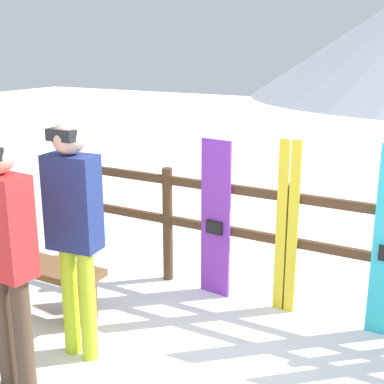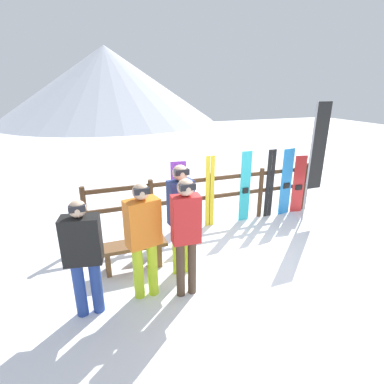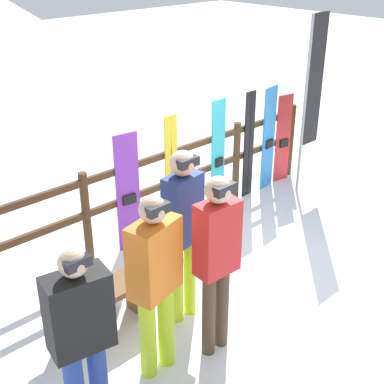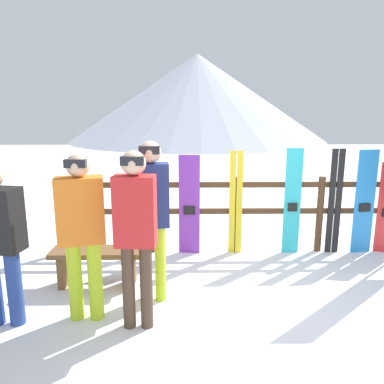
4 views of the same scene
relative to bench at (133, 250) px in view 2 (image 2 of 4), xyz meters
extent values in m
plane|color=white|center=(1.85, -0.50, -0.33)|extent=(40.00, 40.00, 0.00)
cone|color=silver|center=(1.85, 23.12, 2.67)|extent=(18.00, 18.00, 6.00)
cylinder|color=#4C331E|center=(-0.69, 1.12, 0.25)|extent=(0.10, 0.10, 1.16)
cylinder|color=#4C331E|center=(0.58, 1.12, 0.25)|extent=(0.10, 0.10, 1.16)
cylinder|color=#4C331E|center=(1.85, 1.12, 0.25)|extent=(0.10, 0.10, 1.16)
cylinder|color=#4C331E|center=(3.12, 1.12, 0.25)|extent=(0.10, 0.10, 1.16)
cylinder|color=#4C331E|center=(4.38, 1.12, 0.25)|extent=(0.10, 0.10, 1.16)
cube|color=#4C331E|center=(1.85, 1.12, 0.31)|extent=(5.07, 0.05, 0.08)
cube|color=#4C331E|center=(1.85, 1.12, 0.71)|extent=(5.07, 0.05, 0.08)
cube|color=brown|center=(0.00, 0.00, 0.10)|extent=(1.11, 0.36, 0.06)
cube|color=brown|center=(-0.42, 0.00, -0.13)|extent=(0.08, 0.29, 0.40)
cube|color=brown|center=(0.42, 0.00, -0.13)|extent=(0.08, 0.29, 0.40)
cylinder|color=#B7D826|center=(-0.04, -0.76, 0.09)|extent=(0.15, 0.15, 0.83)
cylinder|color=#B7D826|center=(0.16, -0.76, 0.09)|extent=(0.15, 0.15, 0.83)
cube|color=orange|center=(0.06, -0.76, 0.83)|extent=(0.50, 0.35, 0.66)
sphere|color=#D8B293|center=(0.06, -0.76, 1.28)|extent=(0.23, 0.23, 0.23)
cube|color=black|center=(0.06, -0.82, 1.30)|extent=(0.20, 0.08, 0.08)
cylinder|color=navy|center=(-0.83, -0.85, 0.06)|extent=(0.15, 0.15, 0.79)
cylinder|color=navy|center=(-0.62, -0.85, 0.06)|extent=(0.15, 0.15, 0.79)
cube|color=black|center=(-0.72, -0.85, 0.77)|extent=(0.50, 0.34, 0.62)
sphere|color=#D8B293|center=(-0.72, -0.85, 1.19)|extent=(0.21, 0.21, 0.21)
cube|color=black|center=(-0.72, -0.92, 1.21)|extent=(0.19, 0.07, 0.07)
cylinder|color=#B7D826|center=(0.63, -0.38, 0.11)|extent=(0.12, 0.12, 0.88)
cylinder|color=#B7D826|center=(0.80, -0.38, 0.11)|extent=(0.12, 0.12, 0.88)
cube|color=navy|center=(0.72, -0.38, 0.89)|extent=(0.40, 0.25, 0.70)
sphere|color=#D8B293|center=(0.72, -0.38, 1.36)|extent=(0.24, 0.24, 0.24)
cube|color=black|center=(0.72, -0.45, 1.39)|extent=(0.21, 0.08, 0.08)
cylinder|color=#4C3828|center=(0.53, -0.92, 0.10)|extent=(0.12, 0.12, 0.86)
cylinder|color=#4C3828|center=(0.70, -0.92, 0.10)|extent=(0.12, 0.12, 0.86)
cube|color=red|center=(0.62, -0.92, 0.87)|extent=(0.40, 0.24, 0.68)
sphere|color=#D8B293|center=(0.62, -0.92, 1.32)|extent=(0.23, 0.23, 0.23)
cube|color=black|center=(0.62, -0.99, 1.35)|extent=(0.21, 0.08, 0.08)
cube|color=purple|center=(1.14, 1.06, 0.42)|extent=(0.31, 0.06, 1.50)
cube|color=black|center=(1.14, 1.04, 0.34)|extent=(0.17, 0.05, 0.12)
cube|color=yellow|center=(1.77, 1.06, 0.45)|extent=(0.09, 0.02, 1.56)
cube|color=yellow|center=(1.88, 1.06, 0.45)|extent=(0.09, 0.02, 1.56)
cube|color=#2DBFCC|center=(2.67, 1.06, 0.46)|extent=(0.25, 0.03, 1.59)
cube|color=black|center=(2.67, 1.04, 0.39)|extent=(0.14, 0.03, 0.12)
cube|color=black|center=(3.26, 1.06, 0.46)|extent=(0.09, 0.02, 1.58)
cube|color=black|center=(3.36, 1.06, 0.46)|extent=(0.09, 0.02, 1.58)
cube|color=#288CE0|center=(3.75, 1.06, 0.45)|extent=(0.31, 0.07, 1.57)
cube|color=black|center=(3.75, 1.04, 0.38)|extent=(0.18, 0.05, 0.12)
cube|color=red|center=(4.11, 1.06, 0.36)|extent=(0.29, 0.07, 1.38)
cube|color=black|center=(4.11, 1.04, 0.29)|extent=(0.16, 0.06, 0.12)
cylinder|color=#99999E|center=(3.95, 0.61, 0.97)|extent=(0.04, 0.04, 2.60)
cube|color=black|center=(4.15, 0.61, 1.33)|extent=(0.36, 0.01, 1.86)
camera|label=1|loc=(3.24, -3.15, 1.99)|focal=50.00mm
camera|label=2|loc=(-0.56, -4.40, 2.56)|focal=28.00mm
camera|label=3|loc=(-2.22, -3.63, 3.20)|focal=50.00mm
camera|label=4|loc=(1.11, -4.31, 1.79)|focal=35.00mm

